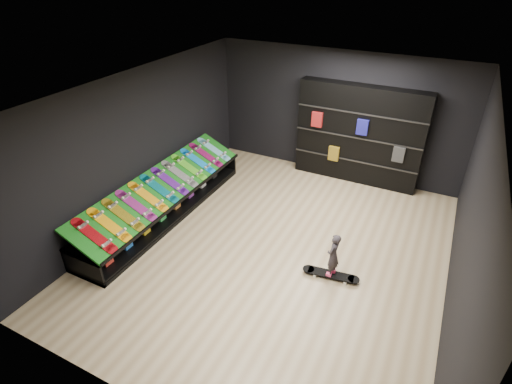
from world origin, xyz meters
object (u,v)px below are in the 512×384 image
at_px(floor_skateboard, 331,275).
at_px(child, 332,263).
at_px(display_rack, 165,204).
at_px(back_shelving, 359,135).

distance_m(floor_skateboard, child, 0.29).
height_order(display_rack, back_shelving, back_shelving).
bearing_deg(child, display_rack, -86.12).
xyz_separation_m(display_rack, child, (3.74, -0.30, 0.09)).
bearing_deg(floor_skateboard, display_rack, 168.02).
bearing_deg(back_shelving, floor_skateboard, -80.98).
relative_size(display_rack, child, 9.15).
xyz_separation_m(back_shelving, child, (0.57, -3.62, -0.83)).
distance_m(back_shelving, child, 3.76).
bearing_deg(display_rack, back_shelving, 46.38).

